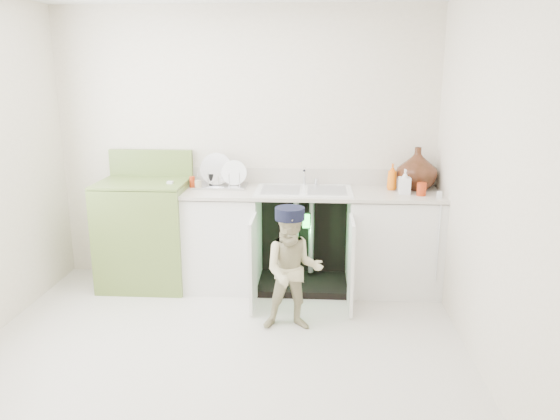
{
  "coord_description": "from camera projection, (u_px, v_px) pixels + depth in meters",
  "views": [
    {
      "loc": [
        0.65,
        -3.51,
        1.93
      ],
      "look_at": [
        0.37,
        0.7,
        0.85
      ],
      "focal_mm": 35.0,
      "sensor_mm": 36.0,
      "label": 1
    }
  ],
  "objects": [
    {
      "name": "ground",
      "position": [
        222.0,
        348.0,
        3.91
      ],
      "size": [
        3.5,
        3.5,
        0.0
      ],
      "primitive_type": "plane",
      "color": "beige",
      "rests_on": "ground"
    },
    {
      "name": "room_shell",
      "position": [
        217.0,
        177.0,
        3.6
      ],
      "size": [
        6.0,
        5.5,
        1.26
      ],
      "color": "silver",
      "rests_on": "ground"
    },
    {
      "name": "counter_run",
      "position": [
        308.0,
        235.0,
        4.93
      ],
      "size": [
        2.44,
        1.02,
        1.28
      ],
      "color": "white",
      "rests_on": "ground"
    },
    {
      "name": "avocado_stove",
      "position": [
        146.0,
        232.0,
        4.99
      ],
      "size": [
        0.78,
        0.65,
        1.21
      ],
      "color": "olive",
      "rests_on": "ground"
    },
    {
      "name": "repair_worker",
      "position": [
        293.0,
        269.0,
        4.1
      ],
      "size": [
        0.48,
        0.71,
        0.96
      ],
      "rotation": [
        0.0,
        0.0,
        0.05
      ],
      "color": "beige",
      "rests_on": "ground"
    }
  ]
}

